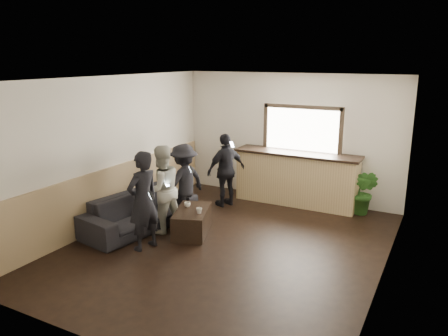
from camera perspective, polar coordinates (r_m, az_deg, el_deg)
The scene contains 12 objects.
ground at distance 7.57m, azimuth 0.40°, elevation -10.10°, with size 5.00×6.00×0.01m, color black.
room_shell at distance 7.45m, azimuth -4.62°, elevation 1.39°, with size 5.01×6.01×2.80m.
bar_counter at distance 9.60m, azimuth 9.46°, elevation -0.91°, with size 2.70×0.68×2.13m.
sofa at distance 8.34m, azimuth -10.84°, elevation -5.56°, with size 2.26×0.89×0.66m, color black.
coffee_table at distance 8.02m, azimuth -4.20°, elevation -6.97°, with size 0.56×1.01×0.45m, color black.
cup_a at distance 8.08m, azimuth -4.81°, elevation -4.79°, with size 0.11×0.11×0.09m, color silver.
cup_b at distance 7.74m, azimuth -3.27°, elevation -5.58°, with size 0.11×0.11×0.10m, color silver.
potted_plant at distance 9.27m, azimuth 17.83°, elevation -3.06°, with size 0.52×0.42×0.94m, color #2D6623.
person_a at distance 7.30m, azimuth -10.53°, elevation -4.24°, with size 0.53×0.68×1.67m.
person_b at distance 7.97m, azimuth -8.19°, elevation -2.75°, with size 0.90×0.97×1.62m.
person_c at distance 8.57m, azimuth -5.28°, elevation -1.83°, with size 0.79×1.09×1.51m.
person_d at distance 9.30m, azimuth 0.28°, elevation -0.28°, with size 0.78×0.99×1.57m.
Camera 1 is at (3.18, -6.12, 3.13)m, focal length 35.00 mm.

